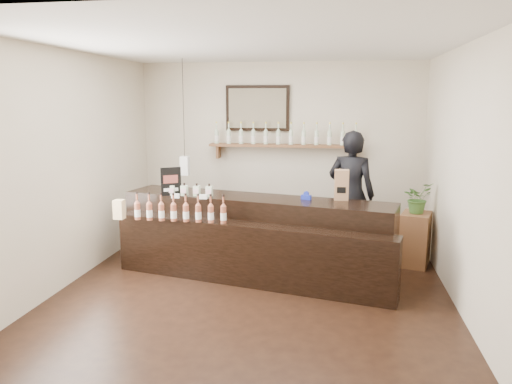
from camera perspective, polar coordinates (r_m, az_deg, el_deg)
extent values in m
plane|color=black|center=(5.97, -0.34, -11.24)|extent=(5.00, 5.00, 0.00)
plane|color=beige|center=(8.06, 2.67, 4.70)|extent=(4.50, 0.00, 4.50)
plane|color=beige|center=(3.22, -7.94, -4.20)|extent=(4.50, 0.00, 4.50)
plane|color=beige|center=(6.38, -20.70, 2.51)|extent=(0.00, 5.00, 5.00)
plane|color=beige|center=(5.68, 22.63, 1.47)|extent=(0.00, 5.00, 5.00)
plane|color=white|center=(5.58, -0.37, 16.55)|extent=(5.00, 5.00, 0.00)
cube|color=brown|center=(7.92, 3.28, 5.32)|extent=(2.40, 0.25, 0.04)
cube|color=brown|center=(8.14, -4.31, 4.60)|extent=(0.04, 0.20, 0.20)
cube|color=brown|center=(7.92, 11.11, 4.27)|extent=(0.04, 0.20, 0.20)
cube|color=black|center=(8.04, 0.17, 9.55)|extent=(1.02, 0.04, 0.72)
cube|color=#4F4232|center=(8.02, 0.14, 9.55)|extent=(0.92, 0.01, 0.62)
cube|color=white|center=(7.48, -8.13, 3.00)|extent=(0.12, 0.12, 0.28)
cylinder|color=black|center=(7.42, -8.30, 9.48)|extent=(0.01, 0.01, 1.41)
cylinder|color=beige|center=(8.10, -4.52, 6.28)|extent=(0.07, 0.07, 0.20)
cone|color=beige|center=(8.09, -4.53, 7.18)|extent=(0.07, 0.07, 0.05)
cylinder|color=beige|center=(8.08, -4.54, 7.60)|extent=(0.02, 0.02, 0.07)
cylinder|color=gold|center=(8.08, -4.54, 7.94)|extent=(0.03, 0.03, 0.02)
cylinder|color=white|center=(8.10, -4.52, 6.14)|extent=(0.07, 0.07, 0.09)
cylinder|color=beige|center=(8.05, -3.13, 6.28)|extent=(0.07, 0.07, 0.20)
cone|color=beige|center=(8.04, -3.14, 7.18)|extent=(0.07, 0.07, 0.05)
cylinder|color=beige|center=(8.04, -3.14, 7.61)|extent=(0.02, 0.02, 0.07)
cylinder|color=gold|center=(8.04, -3.15, 7.94)|extent=(0.03, 0.03, 0.02)
cylinder|color=white|center=(8.05, -3.13, 6.13)|extent=(0.07, 0.07, 0.09)
cylinder|color=beige|center=(8.01, -1.72, 6.27)|extent=(0.07, 0.07, 0.20)
cone|color=beige|center=(8.00, -1.73, 7.17)|extent=(0.07, 0.07, 0.05)
cylinder|color=beige|center=(8.00, -1.73, 7.60)|extent=(0.02, 0.02, 0.07)
cylinder|color=gold|center=(8.00, -1.73, 7.94)|extent=(0.03, 0.03, 0.02)
cylinder|color=white|center=(8.01, -1.72, 6.12)|extent=(0.07, 0.07, 0.09)
cylinder|color=beige|center=(7.97, -0.30, 6.25)|extent=(0.07, 0.07, 0.20)
cone|color=beige|center=(7.97, -0.31, 7.16)|extent=(0.07, 0.07, 0.05)
cylinder|color=beige|center=(7.96, -0.31, 7.59)|extent=(0.02, 0.02, 0.07)
cylinder|color=gold|center=(7.96, -0.31, 7.93)|extent=(0.03, 0.03, 0.02)
cylinder|color=white|center=(7.98, -0.30, 6.10)|extent=(0.07, 0.07, 0.09)
cylinder|color=beige|center=(7.94, 1.13, 6.23)|extent=(0.07, 0.07, 0.20)
cone|color=beige|center=(7.93, 1.13, 7.15)|extent=(0.07, 0.07, 0.05)
cylinder|color=beige|center=(7.93, 1.13, 7.58)|extent=(0.02, 0.02, 0.07)
cylinder|color=gold|center=(7.93, 1.13, 7.92)|extent=(0.03, 0.03, 0.02)
cylinder|color=white|center=(7.94, 1.13, 6.09)|extent=(0.07, 0.07, 0.09)
cylinder|color=beige|center=(7.92, 2.57, 6.21)|extent=(0.07, 0.07, 0.20)
cone|color=beige|center=(7.91, 2.57, 7.13)|extent=(0.07, 0.07, 0.05)
cylinder|color=beige|center=(7.90, 2.58, 7.56)|extent=(0.02, 0.02, 0.07)
cylinder|color=gold|center=(7.90, 2.58, 7.90)|extent=(0.03, 0.03, 0.02)
cylinder|color=white|center=(7.92, 2.57, 6.06)|extent=(0.07, 0.07, 0.09)
cylinder|color=beige|center=(7.90, 4.02, 6.18)|extent=(0.07, 0.07, 0.20)
cone|color=beige|center=(7.89, 4.03, 7.10)|extent=(0.07, 0.07, 0.05)
cylinder|color=beige|center=(7.88, 4.03, 7.54)|extent=(0.02, 0.02, 0.07)
cylinder|color=gold|center=(7.88, 4.04, 7.88)|extent=(0.03, 0.03, 0.02)
cylinder|color=white|center=(7.90, 4.01, 6.04)|extent=(0.07, 0.07, 0.09)
cylinder|color=beige|center=(7.88, 5.47, 6.15)|extent=(0.07, 0.07, 0.20)
cone|color=beige|center=(7.87, 5.49, 7.07)|extent=(0.07, 0.07, 0.05)
cylinder|color=beige|center=(7.87, 5.50, 7.51)|extent=(0.02, 0.02, 0.07)
cylinder|color=gold|center=(7.86, 5.50, 7.85)|extent=(0.03, 0.03, 0.02)
cylinder|color=white|center=(7.88, 5.47, 6.00)|extent=(0.07, 0.07, 0.09)
cylinder|color=beige|center=(7.87, 6.93, 6.12)|extent=(0.07, 0.07, 0.20)
cone|color=beige|center=(7.86, 6.95, 7.04)|extent=(0.07, 0.07, 0.05)
cylinder|color=beige|center=(7.86, 6.96, 7.48)|extent=(0.02, 0.02, 0.07)
cylinder|color=gold|center=(7.85, 6.97, 7.82)|extent=(0.03, 0.03, 0.02)
cylinder|color=white|center=(7.87, 6.93, 5.97)|extent=(0.07, 0.07, 0.09)
cylinder|color=beige|center=(7.86, 8.40, 6.08)|extent=(0.07, 0.07, 0.20)
cone|color=beige|center=(7.85, 8.42, 7.00)|extent=(0.07, 0.07, 0.05)
cylinder|color=beige|center=(7.85, 8.43, 7.44)|extent=(0.02, 0.02, 0.07)
cylinder|color=gold|center=(7.85, 8.44, 7.78)|extent=(0.03, 0.03, 0.02)
cylinder|color=white|center=(7.86, 8.39, 5.93)|extent=(0.07, 0.07, 0.09)
cylinder|color=beige|center=(7.86, 9.86, 6.04)|extent=(0.07, 0.07, 0.20)
cone|color=beige|center=(7.85, 9.89, 6.96)|extent=(0.07, 0.07, 0.05)
cylinder|color=beige|center=(7.85, 9.91, 7.40)|extent=(0.02, 0.02, 0.07)
cylinder|color=gold|center=(7.85, 9.92, 7.74)|extent=(0.03, 0.03, 0.02)
cylinder|color=white|center=(7.86, 9.86, 5.89)|extent=(0.07, 0.07, 0.09)
cylinder|color=beige|center=(7.86, 11.33, 5.99)|extent=(0.07, 0.07, 0.20)
cone|color=beige|center=(7.86, 11.36, 6.91)|extent=(0.07, 0.07, 0.05)
cylinder|color=beige|center=(7.85, 11.38, 7.35)|extent=(0.02, 0.02, 0.07)
cylinder|color=gold|center=(7.85, 11.39, 7.69)|extent=(0.03, 0.03, 0.02)
cylinder|color=white|center=(7.87, 11.32, 5.84)|extent=(0.07, 0.07, 0.09)
cube|color=black|center=(6.48, -0.07, -4.86)|extent=(3.59, 1.37, 0.99)
cube|color=black|center=(6.08, -0.80, -7.10)|extent=(3.52, 1.06, 0.75)
cube|color=white|center=(6.39, -9.19, -0.44)|extent=(0.10, 0.04, 0.05)
cube|color=white|center=(6.28, -6.04, -0.55)|extent=(0.10, 0.04, 0.05)
cube|color=beige|center=(6.45, -15.35, -2.45)|extent=(0.12, 0.12, 0.12)
cube|color=beige|center=(6.42, -15.40, -1.41)|extent=(0.12, 0.12, 0.12)
cube|color=beige|center=(6.58, -9.57, 0.22)|extent=(0.08, 0.08, 0.13)
cube|color=beige|center=(6.53, -9.71, 0.15)|extent=(0.07, 0.00, 0.06)
cylinder|color=black|center=(6.56, -9.60, 0.93)|extent=(0.02, 0.02, 0.03)
cube|color=beige|center=(6.52, -8.19, 0.18)|extent=(0.08, 0.08, 0.13)
cube|color=beige|center=(6.48, -8.31, 0.11)|extent=(0.07, 0.00, 0.06)
cylinder|color=black|center=(6.51, -8.21, 0.89)|extent=(0.02, 0.02, 0.03)
cube|color=beige|center=(6.48, -6.79, 0.14)|extent=(0.08, 0.08, 0.13)
cube|color=beige|center=(6.43, -6.90, 0.06)|extent=(0.07, 0.00, 0.06)
cylinder|color=black|center=(6.46, -6.80, 0.86)|extent=(0.02, 0.02, 0.03)
cube|color=beige|center=(6.43, -5.36, 0.09)|extent=(0.08, 0.08, 0.13)
cube|color=beige|center=(6.39, -5.47, 0.02)|extent=(0.07, 0.00, 0.06)
cylinder|color=black|center=(6.42, -5.38, 0.82)|extent=(0.02, 0.02, 0.03)
cylinder|color=#9C4E34|center=(6.35, -13.40, -2.18)|extent=(0.07, 0.07, 0.20)
cone|color=#9C4E34|center=(6.32, -13.45, -1.06)|extent=(0.07, 0.07, 0.05)
cylinder|color=#9C4E34|center=(6.31, -13.47, -0.52)|extent=(0.02, 0.02, 0.07)
cylinder|color=black|center=(6.30, -13.49, -0.10)|extent=(0.03, 0.03, 0.02)
cylinder|color=white|center=(6.35, -13.39, -2.36)|extent=(0.07, 0.07, 0.09)
cylinder|color=#9C4E34|center=(6.29, -12.09, -2.24)|extent=(0.07, 0.07, 0.20)
cone|color=#9C4E34|center=(6.26, -12.13, -1.11)|extent=(0.07, 0.07, 0.05)
cylinder|color=#9C4E34|center=(6.25, -12.15, -0.57)|extent=(0.02, 0.02, 0.07)
cylinder|color=black|center=(6.24, -12.17, -0.15)|extent=(0.03, 0.03, 0.02)
cylinder|color=white|center=(6.29, -12.08, -2.42)|extent=(0.07, 0.07, 0.09)
cylinder|color=#9C4E34|center=(6.23, -10.75, -2.30)|extent=(0.07, 0.07, 0.20)
cone|color=#9C4E34|center=(6.21, -10.79, -1.16)|extent=(0.07, 0.07, 0.05)
cylinder|color=#9C4E34|center=(6.19, -10.81, -0.62)|extent=(0.02, 0.02, 0.07)
cylinder|color=black|center=(6.19, -10.82, -0.19)|extent=(0.03, 0.03, 0.02)
cylinder|color=white|center=(6.24, -10.74, -2.49)|extent=(0.07, 0.07, 0.09)
cylinder|color=#9C4E34|center=(6.18, -9.39, -2.37)|extent=(0.07, 0.07, 0.20)
cone|color=#9C4E34|center=(6.15, -9.43, -1.21)|extent=(0.07, 0.07, 0.05)
cylinder|color=#9C4E34|center=(6.14, -9.44, -0.67)|extent=(0.02, 0.02, 0.07)
cylinder|color=black|center=(6.13, -9.46, -0.23)|extent=(0.03, 0.03, 0.02)
cylinder|color=white|center=(6.19, -9.39, -2.55)|extent=(0.07, 0.07, 0.09)
cylinder|color=#9C4E34|center=(6.13, -8.01, -2.43)|extent=(0.07, 0.07, 0.20)
cone|color=#9C4E34|center=(6.11, -8.04, -1.27)|extent=(0.07, 0.07, 0.05)
cylinder|color=#9C4E34|center=(6.09, -8.05, -0.71)|extent=(0.02, 0.02, 0.07)
cylinder|color=black|center=(6.09, -8.07, -0.28)|extent=(0.03, 0.03, 0.02)
cylinder|color=white|center=(6.14, -8.00, -2.61)|extent=(0.07, 0.07, 0.09)
cylinder|color=#9C4E34|center=(6.09, -6.61, -2.49)|extent=(0.07, 0.07, 0.20)
cone|color=#9C4E34|center=(6.06, -6.63, -1.32)|extent=(0.07, 0.07, 0.05)
cylinder|color=#9C4E34|center=(6.05, -6.64, -0.76)|extent=(0.02, 0.02, 0.07)
cylinder|color=black|center=(6.04, -6.65, -0.33)|extent=(0.03, 0.03, 0.02)
cylinder|color=white|center=(6.09, -6.60, -2.68)|extent=(0.07, 0.07, 0.09)
cylinder|color=#9C4E34|center=(6.05, -5.18, -2.55)|extent=(0.07, 0.07, 0.20)
cone|color=#9C4E34|center=(6.02, -5.20, -1.37)|extent=(0.07, 0.07, 0.05)
cylinder|color=#9C4E34|center=(6.01, -5.21, -0.81)|extent=(0.02, 0.02, 0.07)
cylinder|color=black|center=(6.00, -5.22, -0.37)|extent=(0.03, 0.03, 0.02)
cylinder|color=white|center=(6.05, -5.18, -2.74)|extent=(0.07, 0.07, 0.09)
cylinder|color=#9C4E34|center=(6.01, -3.74, -2.61)|extent=(0.07, 0.07, 0.20)
cone|color=#9C4E34|center=(5.98, -3.76, -1.43)|extent=(0.07, 0.07, 0.05)
cylinder|color=#9C4E34|center=(5.97, -3.77, -0.86)|extent=(0.02, 0.02, 0.07)
cylinder|color=black|center=(5.96, -3.77, -0.42)|extent=(0.03, 0.03, 0.02)
cylinder|color=white|center=(6.02, -3.74, -2.80)|extent=(0.07, 0.07, 0.09)
cube|color=black|center=(6.54, -9.69, 1.19)|extent=(0.23, 0.16, 0.37)
cube|color=brown|center=(6.52, -9.73, 1.45)|extent=(0.16, 0.10, 0.11)
cube|color=white|center=(6.54, -9.70, 0.27)|extent=(0.16, 0.10, 0.04)
cube|color=#A1724E|center=(6.25, 9.75, 0.81)|extent=(0.18, 0.13, 0.38)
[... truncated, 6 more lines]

